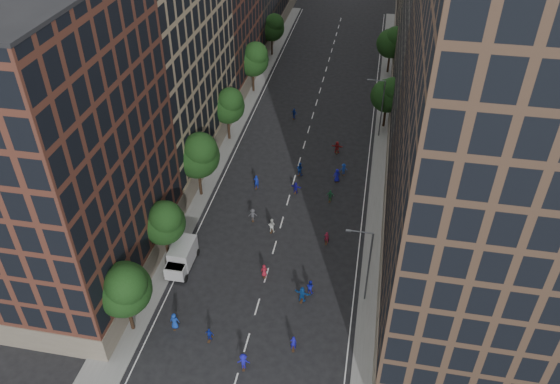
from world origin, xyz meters
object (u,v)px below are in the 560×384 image
(streetlamp_near, at_px, (367,263))
(skater_1, at_px, (293,343))
(cargo_van, at_px, (181,257))
(streetlamp_far, at_px, (381,105))
(skater_2, at_px, (310,287))
(skater_0, at_px, (175,321))

(streetlamp_near, relative_size, skater_1, 5.46)
(cargo_van, xyz_separation_m, skater_1, (13.75, -8.52, -0.59))
(streetlamp_far, xyz_separation_m, cargo_van, (-19.67, -31.87, -3.75))
(cargo_van, height_order, skater_2, cargo_van)
(streetlamp_near, relative_size, streetlamp_far, 1.00)
(streetlamp_near, xyz_separation_m, streetlamp_far, (0.00, 33.00, 0.00))
(skater_0, height_order, skater_2, skater_0)
(skater_1, bearing_deg, skater_2, -100.63)
(skater_2, bearing_deg, cargo_van, 14.69)
(skater_0, bearing_deg, skater_1, 173.63)
(streetlamp_far, bearing_deg, skater_0, -113.72)
(skater_0, relative_size, skater_1, 1.11)
(streetlamp_far, relative_size, skater_2, 5.55)
(streetlamp_far, xyz_separation_m, skater_2, (-5.41, -33.07, -4.35))
(cargo_van, xyz_separation_m, skater_2, (14.26, -1.21, -0.60))
(streetlamp_near, bearing_deg, skater_1, -128.72)
(streetlamp_near, distance_m, cargo_van, 20.05)
(skater_0, xyz_separation_m, skater_1, (11.68, -0.32, -0.09))
(streetlamp_far, height_order, skater_0, streetlamp_far)
(skater_0, bearing_deg, streetlamp_far, -118.52)
(streetlamp_far, relative_size, cargo_van, 1.78)
(skater_0, distance_m, skater_1, 11.69)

